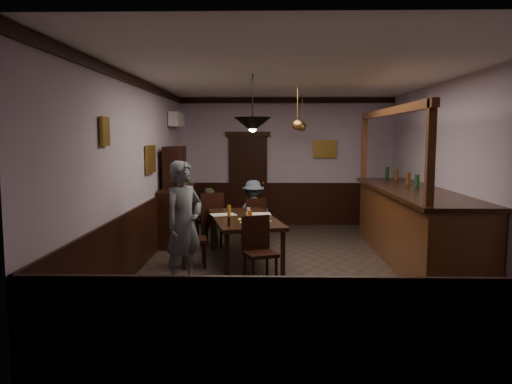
{
  "coord_description": "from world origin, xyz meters",
  "views": [
    {
      "loc": [
        -0.45,
        -7.77,
        2.08
      ],
      "look_at": [
        -0.64,
        0.65,
        1.15
      ],
      "focal_mm": 35.0,
      "sensor_mm": 36.0,
      "label": 1
    }
  ],
  "objects_px": {
    "chair_near": "(258,247)",
    "sideboard": "(177,204)",
    "chair_side": "(189,235)",
    "pendant_brass_far": "(302,127)",
    "pendant_iron": "(252,125)",
    "bar_counter": "(413,223)",
    "soda_can": "(250,214)",
    "person_seated_left": "(208,216)",
    "dining_table": "(244,221)",
    "pendant_brass_mid": "(297,125)",
    "person_seated_right": "(253,211)",
    "person_standing": "(184,224)",
    "coffee_cup": "(268,219)",
    "chair_far_right": "(255,219)",
    "chair_far_left": "(210,217)"
  },
  "relations": [
    {
      "from": "dining_table",
      "to": "coffee_cup",
      "type": "height_order",
      "value": "coffee_cup"
    },
    {
      "from": "chair_side",
      "to": "pendant_iron",
      "type": "distance_m",
      "value": 2.06
    },
    {
      "from": "chair_near",
      "to": "coffee_cup",
      "type": "height_order",
      "value": "chair_near"
    },
    {
      "from": "soda_can",
      "to": "dining_table",
      "type": "bearing_deg",
      "value": 138.84
    },
    {
      "from": "person_standing",
      "to": "soda_can",
      "type": "relative_size",
      "value": 14.64
    },
    {
      "from": "dining_table",
      "to": "chair_side",
      "type": "relative_size",
      "value": 2.5
    },
    {
      "from": "chair_side",
      "to": "person_standing",
      "type": "height_order",
      "value": "person_standing"
    },
    {
      "from": "pendant_brass_mid",
      "to": "pendant_brass_far",
      "type": "xyz_separation_m",
      "value": [
        0.2,
        1.65,
        0.0
      ]
    },
    {
      "from": "person_seated_left",
      "to": "pendant_brass_far",
      "type": "distance_m",
      "value": 2.87
    },
    {
      "from": "person_seated_left",
      "to": "pendant_brass_far",
      "type": "xyz_separation_m",
      "value": [
        1.91,
        1.24,
        1.75
      ]
    },
    {
      "from": "bar_counter",
      "to": "pendant_brass_far",
      "type": "distance_m",
      "value": 3.51
    },
    {
      "from": "soda_can",
      "to": "person_seated_left",
      "type": "bearing_deg",
      "value": 120.07
    },
    {
      "from": "chair_side",
      "to": "person_seated_right",
      "type": "distance_m",
      "value": 2.23
    },
    {
      "from": "pendant_brass_mid",
      "to": "pendant_brass_far",
      "type": "distance_m",
      "value": 1.66
    },
    {
      "from": "dining_table",
      "to": "soda_can",
      "type": "height_order",
      "value": "soda_can"
    },
    {
      "from": "soda_can",
      "to": "bar_counter",
      "type": "height_order",
      "value": "bar_counter"
    },
    {
      "from": "chair_side",
      "to": "pendant_brass_far",
      "type": "distance_m",
      "value": 4.06
    },
    {
      "from": "chair_far_right",
      "to": "soda_can",
      "type": "relative_size",
      "value": 7.59
    },
    {
      "from": "pendant_brass_mid",
      "to": "chair_far_right",
      "type": "bearing_deg",
      "value": 156.71
    },
    {
      "from": "chair_side",
      "to": "person_seated_left",
      "type": "bearing_deg",
      "value": -13.99
    },
    {
      "from": "dining_table",
      "to": "person_seated_left",
      "type": "bearing_deg",
      "value": 118.41
    },
    {
      "from": "person_standing",
      "to": "coffee_cup",
      "type": "xyz_separation_m",
      "value": [
        1.16,
        0.96,
        -0.08
      ]
    },
    {
      "from": "dining_table",
      "to": "person_seated_left",
      "type": "relative_size",
      "value": 2.17
    },
    {
      "from": "chair_side",
      "to": "bar_counter",
      "type": "xyz_separation_m",
      "value": [
        3.7,
        0.46,
        0.13
      ]
    },
    {
      "from": "pendant_iron",
      "to": "pendant_brass_far",
      "type": "height_order",
      "value": "same"
    },
    {
      "from": "bar_counter",
      "to": "chair_far_left",
      "type": "bearing_deg",
      "value": 163.07
    },
    {
      "from": "chair_near",
      "to": "sideboard",
      "type": "distance_m",
      "value": 3.21
    },
    {
      "from": "pendant_iron",
      "to": "pendant_brass_far",
      "type": "distance_m",
      "value": 3.58
    },
    {
      "from": "chair_far_right",
      "to": "person_standing",
      "type": "bearing_deg",
      "value": 63.47
    },
    {
      "from": "dining_table",
      "to": "pendant_brass_mid",
      "type": "relative_size",
      "value": 2.92
    },
    {
      "from": "dining_table",
      "to": "chair_far_right",
      "type": "bearing_deg",
      "value": 83.0
    },
    {
      "from": "chair_near",
      "to": "pendant_iron",
      "type": "distance_m",
      "value": 1.81
    },
    {
      "from": "soda_can",
      "to": "coffee_cup",
      "type": "bearing_deg",
      "value": -53.29
    },
    {
      "from": "chair_far_left",
      "to": "coffee_cup",
      "type": "relative_size",
      "value": 12.9
    },
    {
      "from": "soda_can",
      "to": "pendant_brass_far",
      "type": "bearing_deg",
      "value": 69.54
    },
    {
      "from": "chair_far_left",
      "to": "person_seated_left",
      "type": "bearing_deg",
      "value": -97.64
    },
    {
      "from": "coffee_cup",
      "to": "pendant_brass_mid",
      "type": "distance_m",
      "value": 2.18
    },
    {
      "from": "person_seated_right",
      "to": "pendant_iron",
      "type": "bearing_deg",
      "value": 69.26
    },
    {
      "from": "bar_counter",
      "to": "pendant_iron",
      "type": "relative_size",
      "value": 5.38
    },
    {
      "from": "person_seated_left",
      "to": "pendant_brass_far",
      "type": "relative_size",
      "value": 1.35
    },
    {
      "from": "soda_can",
      "to": "pendant_brass_mid",
      "type": "xyz_separation_m",
      "value": [
        0.83,
        1.1,
        1.49
      ]
    },
    {
      "from": "chair_far_right",
      "to": "soda_can",
      "type": "distance_m",
      "value": 1.47
    },
    {
      "from": "chair_far_right",
      "to": "bar_counter",
      "type": "bearing_deg",
      "value": 146.46
    },
    {
      "from": "chair_far_left",
      "to": "chair_near",
      "type": "relative_size",
      "value": 1.07
    },
    {
      "from": "chair_far_left",
      "to": "pendant_brass_far",
      "type": "bearing_deg",
      "value": -163.49
    },
    {
      "from": "chair_side",
      "to": "person_standing",
      "type": "xyz_separation_m",
      "value": [
        0.1,
        -1.05,
        0.36
      ]
    },
    {
      "from": "person_standing",
      "to": "bar_counter",
      "type": "xyz_separation_m",
      "value": [
        3.59,
        1.52,
        -0.23
      ]
    },
    {
      "from": "chair_side",
      "to": "pendant_brass_mid",
      "type": "distance_m",
      "value": 2.89
    },
    {
      "from": "coffee_cup",
      "to": "bar_counter",
      "type": "relative_size",
      "value": 0.02
    },
    {
      "from": "person_seated_left",
      "to": "person_seated_right",
      "type": "bearing_deg",
      "value": -179.33
    }
  ]
}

